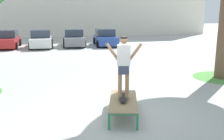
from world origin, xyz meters
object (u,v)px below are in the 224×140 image
at_px(car_grey, 74,38).
at_px(car_blue, 105,38).
at_px(car_white, 41,39).
at_px(skater, 124,63).
at_px(skateboard, 123,97).
at_px(car_red, 7,39).
at_px(skate_box, 123,102).

xyz_separation_m(car_grey, car_blue, (2.81, -0.24, 0.00)).
relative_size(car_white, car_blue, 0.99).
distance_m(skater, car_white, 16.24).
bearing_deg(skater, car_white, 100.93).
xyz_separation_m(skateboard, car_red, (-5.88, 16.29, 0.15)).
distance_m(skater, car_grey, 16.32).
xyz_separation_m(skater, car_white, (-3.07, 15.92, -0.84)).
height_order(skate_box, car_red, car_red).
relative_size(skateboard, skater, 0.49).
bearing_deg(car_blue, car_red, 178.42).
distance_m(skate_box, car_grey, 16.32).
relative_size(skate_box, car_white, 0.48).
distance_m(skateboard, skater, 0.99).
relative_size(skateboard, car_blue, 0.19).
xyz_separation_m(skate_box, car_white, (-3.07, 15.94, 0.28)).
bearing_deg(car_white, skate_box, -79.11).
height_order(car_red, car_white, same).
distance_m(skate_box, car_blue, 16.28).
xyz_separation_m(skate_box, car_blue, (2.55, 16.08, 0.28)).
bearing_deg(car_red, car_white, -7.48).
xyz_separation_m(skateboard, car_blue, (2.54, 16.06, 0.15)).
distance_m(skate_box, skater, 1.12).
distance_m(car_red, car_grey, 5.61).
height_order(skateboard, car_red, car_red).
bearing_deg(car_red, skate_box, -70.20).
xyz_separation_m(skate_box, skateboard, (0.01, 0.02, 0.12)).
bearing_deg(car_red, car_grey, 0.06).
height_order(skater, car_white, skater).
relative_size(skate_box, car_red, 0.48).
height_order(skateboard, car_grey, car_grey).
bearing_deg(car_blue, car_white, -178.61).
bearing_deg(skater, skateboard, -105.02).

